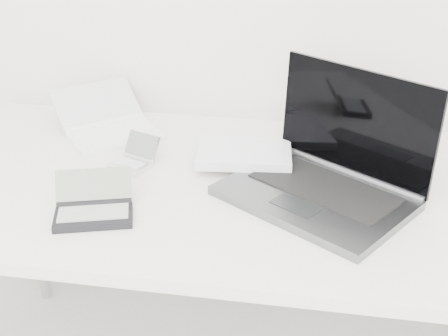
% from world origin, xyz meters
% --- Properties ---
extents(desk, '(1.60, 0.80, 0.73)m').
position_xyz_m(desk, '(0.00, 1.55, 0.68)').
color(desk, white).
rests_on(desk, ground).
extents(laptop_large, '(0.57, 0.48, 0.28)m').
position_xyz_m(laptop_large, '(0.17, 1.56, 0.78)').
color(laptop_large, '#5B5E60').
rests_on(laptop_large, desk).
extents(netbook_open_white, '(0.37, 0.38, 0.10)m').
position_xyz_m(netbook_open_white, '(-0.40, 1.78, 0.75)').
color(netbook_open_white, white).
rests_on(netbook_open_white, desk).
extents(pda_silver, '(0.13, 0.14, 0.07)m').
position_xyz_m(pda_silver, '(-0.28, 1.60, 0.75)').
color(pda_silver, silver).
rests_on(pda_silver, desk).
extents(palmtop_charcoal, '(0.20, 0.18, 0.08)m').
position_xyz_m(palmtop_charcoal, '(-0.29, 1.35, 0.75)').
color(palmtop_charcoal, black).
rests_on(palmtop_charcoal, desk).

